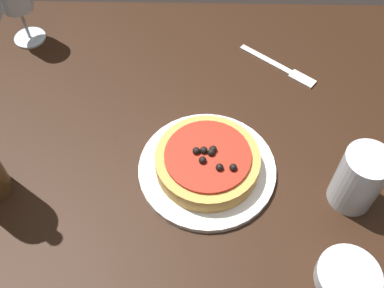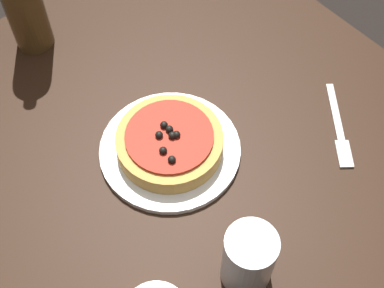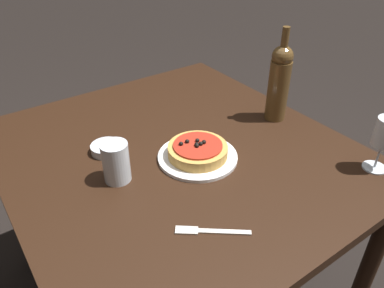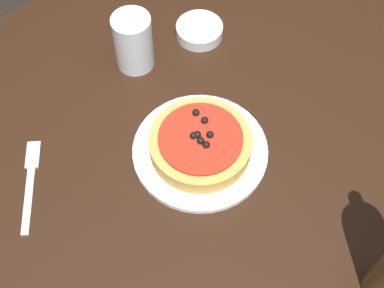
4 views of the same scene
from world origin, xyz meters
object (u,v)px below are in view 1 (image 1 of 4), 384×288
dinner_plate (207,169)px  water_cup (359,179)px  pizza (207,161)px  fork (282,68)px  side_bowl (348,277)px  dining_table (221,230)px

dinner_plate → water_cup: (0.05, 0.26, 0.06)m
pizza → fork: 0.32m
side_bowl → fork: side_bowl is taller
water_cup → dining_table: bearing=-82.5°
pizza → water_cup: bearing=78.6°
dinner_plate → fork: (-0.28, 0.17, -0.00)m
dining_table → pizza: 0.15m
pizza → fork: pizza is taller
dinner_plate → pizza: pizza is taller
dinner_plate → fork: dinner_plate is taller
pizza → water_cup: size_ratio=1.54×
dinner_plate → fork: 0.32m
dinner_plate → fork: bearing=148.5°
dining_table → dinner_plate: dinner_plate is taller
water_cup → side_bowl: 0.17m
dining_table → water_cup: bearing=97.5°
dining_table → dinner_plate: bearing=-160.5°
dinner_plate → side_bowl: (0.21, 0.23, 0.01)m
dining_table → fork: bearing=158.7°
water_cup → fork: size_ratio=0.77×
side_bowl → fork: bearing=-173.2°
dining_table → fork: (-0.36, 0.14, 0.09)m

